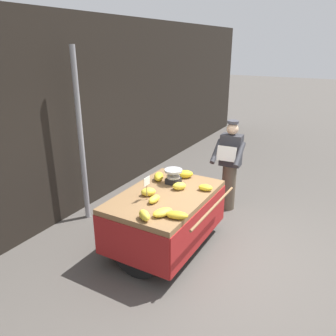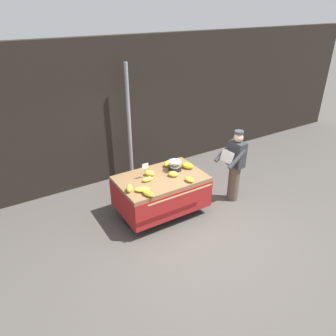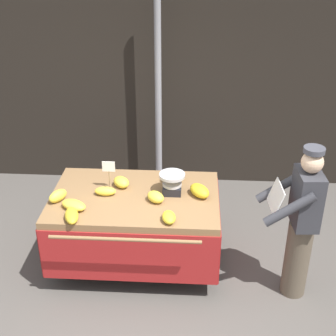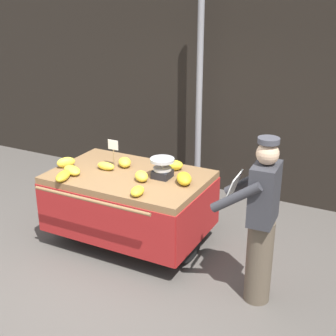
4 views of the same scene
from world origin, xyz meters
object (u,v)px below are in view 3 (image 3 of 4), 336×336
banana_bunch_4 (105,191)px  vendor_person (301,224)px  weighing_scale (172,183)px  banana_bunch_8 (156,197)px  banana_bunch_5 (74,205)px  banana_bunch_7 (169,217)px  banana_bunch_3 (72,216)px  banana_bunch_1 (121,182)px  banana_bunch_2 (173,176)px  banana_bunch_6 (58,196)px  price_sign (109,169)px  banana_bunch_0 (200,191)px  street_pole (158,93)px  banana_cart (135,213)px

banana_bunch_4 → vendor_person: bearing=-10.5°
weighing_scale → vendor_person: 1.40m
banana_bunch_8 → vendor_person: 1.50m
banana_bunch_5 → banana_bunch_7: size_ratio=1.32×
weighing_scale → banana_bunch_3: 1.13m
banana_bunch_1 → banana_bunch_7: banana_bunch_1 is taller
banana_bunch_2 → banana_bunch_4: (-0.71, -0.36, -0.02)m
weighing_scale → banana_bunch_6: (-1.20, -0.24, -0.06)m
banana_bunch_4 → banana_bunch_5: size_ratio=0.82×
weighing_scale → price_sign: size_ratio=0.82×
banana_bunch_2 → vendor_person: 1.51m
banana_bunch_7 → vendor_person: size_ratio=0.13×
banana_bunch_0 → banana_bunch_3: banana_bunch_0 is taller
street_pole → banana_bunch_1: size_ratio=14.03×
price_sign → banana_bunch_2: price_sign is taller
banana_bunch_2 → banana_bunch_8: (-0.16, -0.46, -0.01)m
banana_bunch_3 → banana_bunch_0: bearing=22.8°
price_sign → banana_bunch_4: 0.24m
weighing_scale → banana_bunch_6: bearing=-168.5°
banana_bunch_1 → banana_bunch_5: banana_bunch_1 is taller
banana_bunch_8 → vendor_person: size_ratio=0.12×
banana_bunch_6 → banana_bunch_8: banana_bunch_6 is taller
street_pole → banana_bunch_2: 1.48m
banana_bunch_2 → banana_bunch_7: banana_bunch_2 is taller
street_pole → banana_bunch_2: (0.27, -1.36, -0.52)m
vendor_person → banana_bunch_0: bearing=157.5°
banana_bunch_4 → banana_bunch_8: size_ratio=1.11×
banana_bunch_5 → street_pole: bearing=70.4°
banana_cart → weighing_scale: weighing_scale is taller
banana_cart → banana_bunch_3: size_ratio=6.34×
banana_bunch_3 → banana_bunch_7: (0.97, 0.03, -0.00)m
banana_bunch_6 → banana_bunch_7: banana_bunch_6 is taller
weighing_scale → price_sign: bearing=176.5°
banana_bunch_1 → banana_bunch_6: bearing=-151.2°
banana_cart → banana_bunch_4: banana_bunch_4 is taller
weighing_scale → banana_bunch_1: 0.58m
banana_bunch_0 → banana_bunch_1: (-0.87, 0.15, -0.01)m
banana_bunch_8 → banana_bunch_7: bearing=-65.8°
banana_bunch_5 → vendor_person: (2.31, -0.08, -0.08)m
price_sign → banana_bunch_6: (-0.50, -0.29, -0.18)m
banana_bunch_0 → banana_bunch_7: (-0.30, -0.50, -0.02)m
price_sign → banana_bunch_6: 0.61m
banana_cart → vendor_person: vendor_person is taller
banana_cart → banana_bunch_1: 0.38m
banana_bunch_3 → banana_bunch_8: (0.81, 0.39, 0.01)m
street_pole → banana_bunch_0: bearing=-71.1°
banana_bunch_4 → banana_bunch_7: bearing=-32.7°
banana_bunch_7 → banana_bunch_8: 0.39m
price_sign → banana_bunch_0: (0.99, -0.09, -0.18)m
banana_bunch_6 → banana_bunch_8: size_ratio=1.08×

